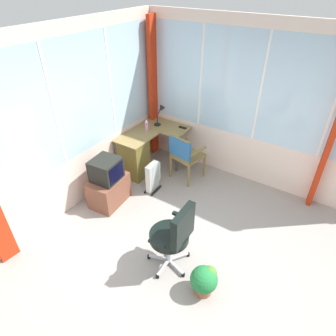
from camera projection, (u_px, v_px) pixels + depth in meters
ground at (184, 262)px, 3.94m from camera, size 5.47×5.17×0.06m
north_window_panel at (58, 131)px, 4.09m from camera, size 4.47×0.07×2.73m
east_window_panel at (258, 109)px, 4.70m from camera, size 0.07×4.17×2.73m
curtain_corner at (153, 91)px, 5.53m from camera, size 0.25×0.09×2.63m
curtain_east_far at (334, 132)px, 4.16m from camera, size 0.25×0.10×2.63m
desk at (136, 155)px, 5.35m from camera, size 1.25×0.91×0.76m
desk_lamp at (162, 112)px, 5.47m from camera, size 0.23×0.20×0.40m
tv_remote at (183, 127)px, 5.47m from camera, size 0.05×0.15×0.02m
spray_bottle at (147, 125)px, 5.36m from camera, size 0.06×0.06×0.22m
wooden_armchair at (184, 153)px, 5.10m from camera, size 0.57×0.56×0.90m
office_chair at (174, 234)px, 3.53m from camera, size 0.60×0.58×1.01m
tv_on_stand at (108, 184)px, 4.71m from camera, size 0.68×0.50×0.83m
space_heater at (153, 177)px, 5.02m from camera, size 0.35×0.18×0.55m
potted_plant at (204, 280)px, 3.43m from camera, size 0.33×0.33×0.40m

